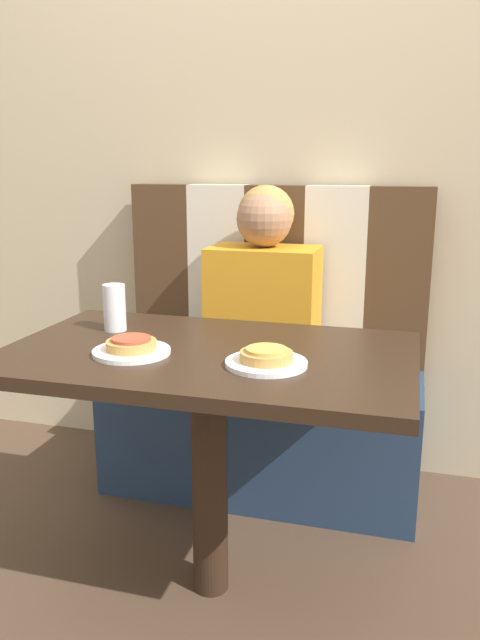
% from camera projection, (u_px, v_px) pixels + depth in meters
% --- Properties ---
extents(ground_plane, '(12.00, 12.00, 0.00)m').
position_uv_depth(ground_plane, '(211.00, 586.00, 1.80)').
color(ground_plane, '#4C3828').
extents(wall_back, '(7.00, 0.05, 2.60)m').
position_uv_depth(wall_back, '(283.00, 133.00, 2.34)').
color(wall_back, '#C6B28E').
rests_on(wall_back, ground_plane).
extents(booth_seat, '(1.13, 0.48, 0.45)m').
position_uv_depth(booth_seat, '(262.00, 428.00, 2.32)').
color(booth_seat, navy).
rests_on(booth_seat, ground_plane).
extents(booth_backrest, '(1.13, 0.09, 0.66)m').
position_uv_depth(booth_backrest, '(276.00, 273.00, 2.37)').
color(booth_backrest, '#4C331E').
rests_on(booth_backrest, booth_seat).
extents(dining_table, '(1.07, 0.66, 0.71)m').
position_uv_depth(dining_table, '(209.00, 384.00, 1.65)').
color(dining_table, black).
rests_on(dining_table, ground_plane).
extents(person, '(0.38, 0.24, 0.66)m').
position_uv_depth(person, '(264.00, 286.00, 2.20)').
color(person, orange).
rests_on(person, booth_seat).
extents(plate_left, '(0.20, 0.20, 0.01)m').
position_uv_depth(plate_left, '(132.00, 352.00, 1.59)').
color(plate_left, white).
rests_on(plate_left, dining_table).
extents(plate_right, '(0.20, 0.20, 0.01)m').
position_uv_depth(plate_right, '(266.00, 363.00, 1.50)').
color(plate_right, white).
rests_on(plate_right, dining_table).
extents(pizza_left, '(0.13, 0.13, 0.03)m').
position_uv_depth(pizza_left, '(131.00, 344.00, 1.59)').
color(pizza_left, '#C68E47').
rests_on(pizza_left, plate_left).
extents(pizza_right, '(0.13, 0.13, 0.03)m').
position_uv_depth(pizza_right, '(266.00, 355.00, 1.49)').
color(pizza_right, '#C68E47').
rests_on(pizza_right, plate_right).
extents(drinking_cup, '(0.06, 0.06, 0.14)m').
position_uv_depth(drinking_cup, '(115.00, 308.00, 1.80)').
color(drinking_cup, silver).
rests_on(drinking_cup, dining_table).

